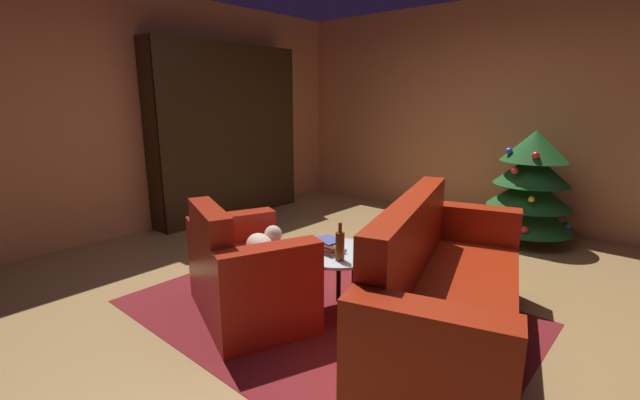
% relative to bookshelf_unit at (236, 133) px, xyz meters
% --- Properties ---
extents(ground_plane, '(6.96, 6.96, 0.00)m').
position_rel_bookshelf_unit_xyz_m(ground_plane, '(2.68, -0.90, -1.09)').
color(ground_plane, '#9B7545').
extents(wall_back, '(5.92, 0.06, 2.72)m').
position_rel_bookshelf_unit_xyz_m(wall_back, '(2.68, 1.94, 0.27)').
color(wall_back, '#D28450').
rests_on(wall_back, ground).
extents(wall_left, '(0.06, 5.74, 2.72)m').
position_rel_bookshelf_unit_xyz_m(wall_left, '(-0.25, -0.90, 0.27)').
color(wall_left, '#D28450').
rests_on(wall_left, ground).
extents(area_rug, '(2.77, 1.95, 0.01)m').
position_rel_bookshelf_unit_xyz_m(area_rug, '(2.70, -1.37, -1.08)').
color(area_rug, maroon).
rests_on(area_rug, ground).
extents(bookshelf_unit, '(0.35, 2.10, 2.21)m').
position_rel_bookshelf_unit_xyz_m(bookshelf_unit, '(0.00, 0.00, 0.00)').
color(bookshelf_unit, black).
rests_on(bookshelf_unit, ground).
extents(armchair_red, '(1.20, 1.01, 0.84)m').
position_rel_bookshelf_unit_xyz_m(armchair_red, '(2.29, -1.75, -0.78)').
color(armchair_red, maroon).
rests_on(armchair_red, ground).
extents(couch_red, '(1.29, 2.15, 0.94)m').
position_rel_bookshelf_unit_xyz_m(couch_red, '(3.55, -1.19, -0.76)').
color(couch_red, maroon).
rests_on(couch_red, ground).
extents(coffee_table, '(0.62, 0.62, 0.47)m').
position_rel_bookshelf_unit_xyz_m(coffee_table, '(2.76, -1.30, -0.67)').
color(coffee_table, black).
rests_on(coffee_table, ground).
extents(book_stack_on_table, '(0.22, 0.18, 0.09)m').
position_rel_bookshelf_unit_xyz_m(book_stack_on_table, '(2.70, -1.33, -0.57)').
color(book_stack_on_table, gray).
rests_on(book_stack_on_table, coffee_table).
extents(bottle_on_table, '(0.06, 0.06, 0.27)m').
position_rel_bookshelf_unit_xyz_m(bottle_on_table, '(2.88, -1.41, -0.51)').
color(bottle_on_table, '#602E10').
rests_on(bottle_on_table, coffee_table).
extents(decorated_tree, '(0.95, 0.95, 1.22)m').
position_rel_bookshelf_unit_xyz_m(decorated_tree, '(3.32, 1.34, -0.47)').
color(decorated_tree, brown).
rests_on(decorated_tree, ground).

